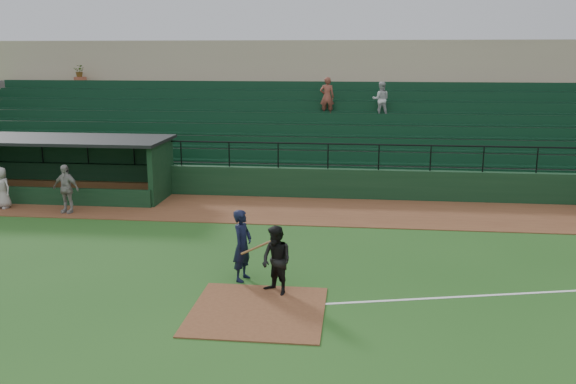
# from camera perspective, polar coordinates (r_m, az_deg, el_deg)

# --- Properties ---
(ground) EXTENTS (90.00, 90.00, 0.00)m
(ground) POSITION_cam_1_polar(r_m,az_deg,el_deg) (14.79, -2.26, -9.63)
(ground) COLOR #214F19
(ground) RESTS_ON ground
(warning_track) EXTENTS (40.00, 4.00, 0.03)m
(warning_track) POSITION_cam_1_polar(r_m,az_deg,el_deg) (22.33, 0.88, -1.76)
(warning_track) COLOR brown
(warning_track) RESTS_ON ground
(home_plate_dirt) EXTENTS (3.00, 3.00, 0.03)m
(home_plate_dirt) POSITION_cam_1_polar(r_m,az_deg,el_deg) (13.88, -2.90, -11.14)
(home_plate_dirt) COLOR brown
(home_plate_dirt) RESTS_ON ground
(stadium_structure) EXTENTS (38.00, 13.08, 6.40)m
(stadium_structure) POSITION_cam_1_polar(r_m,az_deg,el_deg) (30.22, 2.51, 6.50)
(stadium_structure) COLOR #103219
(stadium_structure) RESTS_ON ground
(dugout) EXTENTS (8.90, 3.20, 2.42)m
(dugout) POSITION_cam_1_polar(r_m,az_deg,el_deg) (26.30, -20.41, 2.61)
(dugout) COLOR #103219
(dugout) RESTS_ON ground
(batter_at_plate) EXTENTS (1.10, 0.77, 1.85)m
(batter_at_plate) POSITION_cam_1_polar(r_m,az_deg,el_deg) (15.42, -4.32, -5.04)
(batter_at_plate) COLOR black
(batter_at_plate) RESTS_ON ground
(umpire) EXTENTS (1.04, 1.01, 1.69)m
(umpire) POSITION_cam_1_polar(r_m,az_deg,el_deg) (14.51, -1.10, -6.51)
(umpire) COLOR black
(umpire) RESTS_ON ground
(dugout_player_a) EXTENTS (1.10, 0.61, 1.77)m
(dugout_player_a) POSITION_cam_1_polar(r_m,az_deg,el_deg) (23.23, -20.25, 0.30)
(dugout_player_a) COLOR #9C9792
(dugout_player_a) RESTS_ON warning_track
(dugout_player_b) EXTENTS (0.86, 0.67, 1.56)m
(dugout_player_b) POSITION_cam_1_polar(r_m,az_deg,el_deg) (24.85, -25.41, 0.37)
(dugout_player_b) COLOR #A5A19B
(dugout_player_b) RESTS_ON warning_track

